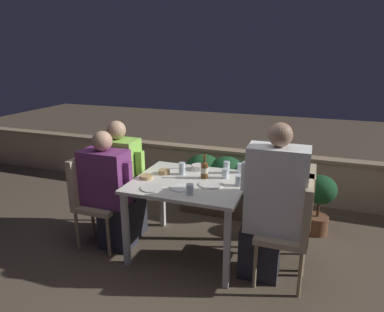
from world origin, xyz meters
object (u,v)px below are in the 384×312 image
object	(u,v)px
potted_plant	(319,198)
person_white_polo	(271,205)
person_purple_stripe	(109,191)
chair_right_far	(298,209)
chair_left_far	(106,183)
chair_right_near	(295,223)
beer_bottle	(205,169)
person_green_blouse	(122,179)
chair_left_near	(92,192)

from	to	relation	value
potted_plant	person_white_polo	bearing A→B (deg)	-112.71
person_purple_stripe	chair_right_far	size ratio (longest dim) A/B	1.29
chair_left_far	chair_right_near	distance (m)	1.97
beer_bottle	potted_plant	xyz separation A→B (m)	(1.06, 0.70, -0.43)
person_purple_stripe	person_green_blouse	bearing A→B (deg)	93.75
person_green_blouse	potted_plant	world-z (taller)	person_green_blouse
person_purple_stripe	chair_right_far	bearing A→B (deg)	9.61
chair_right_near	beer_bottle	size ratio (longest dim) A/B	3.96
person_green_blouse	beer_bottle	distance (m)	0.93
chair_left_far	chair_right_far	distance (m)	1.97
chair_right_far	beer_bottle	bearing A→B (deg)	-178.15
person_purple_stripe	chair_left_far	bearing A→B (deg)	127.90
chair_left_near	chair_left_far	world-z (taller)	same
person_purple_stripe	potted_plant	world-z (taller)	person_purple_stripe
chair_left_near	potted_plant	xyz separation A→B (m)	(2.14, 0.97, -0.15)
person_purple_stripe	person_green_blouse	world-z (taller)	person_green_blouse
person_green_blouse	chair_right_far	distance (m)	1.77
person_purple_stripe	beer_bottle	size ratio (longest dim) A/B	5.11
chair_left_near	person_purple_stripe	xyz separation A→B (m)	(0.20, 0.00, 0.04)
chair_left_near	chair_right_far	size ratio (longest dim) A/B	1.00
potted_plant	chair_right_near	bearing A→B (deg)	-102.12
chair_left_far	potted_plant	bearing A→B (deg)	17.64
chair_right_far	chair_right_near	bearing A→B (deg)	-92.36
chair_left_far	person_green_blouse	distance (m)	0.21
chair_right_near	potted_plant	xyz separation A→B (m)	(0.21, 0.96, -0.15)
person_green_blouse	beer_bottle	bearing A→B (deg)	-0.76
person_purple_stripe	potted_plant	xyz separation A→B (m)	(1.94, 0.97, -0.19)
beer_bottle	chair_left_far	bearing A→B (deg)	179.38
chair_right_far	potted_plant	xyz separation A→B (m)	(0.19, 0.67, -0.15)
person_green_blouse	potted_plant	size ratio (longest dim) A/B	1.88
person_purple_stripe	chair_right_near	bearing A→B (deg)	0.29
person_purple_stripe	chair_right_far	distance (m)	1.77
person_white_polo	person_green_blouse	bearing A→B (deg)	170.13
chair_left_near	beer_bottle	size ratio (longest dim) A/B	3.96
person_purple_stripe	chair_left_far	xyz separation A→B (m)	(-0.22, 0.28, -0.04)
person_purple_stripe	chair_right_near	distance (m)	1.74
chair_left_near	person_purple_stripe	bearing A→B (deg)	0.00
potted_plant	chair_left_far	bearing A→B (deg)	-162.36
chair_right_near	potted_plant	world-z (taller)	chair_right_near
beer_bottle	chair_right_near	bearing A→B (deg)	-16.90
chair_right_near	chair_right_far	distance (m)	0.29
chair_left_far	potted_plant	world-z (taller)	chair_left_far
person_purple_stripe	chair_right_far	world-z (taller)	person_purple_stripe
chair_left_near	chair_right_far	xyz separation A→B (m)	(1.95, 0.30, 0.00)
person_white_polo	chair_right_far	distance (m)	0.38
beer_bottle	person_green_blouse	bearing A→B (deg)	179.24
person_white_polo	chair_right_far	world-z (taller)	person_white_polo
potted_plant	chair_left_near	bearing A→B (deg)	-155.72
person_purple_stripe	potted_plant	bearing A→B (deg)	26.47
chair_right_far	potted_plant	bearing A→B (deg)	73.88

